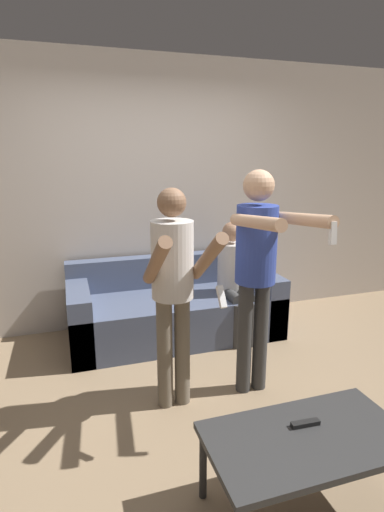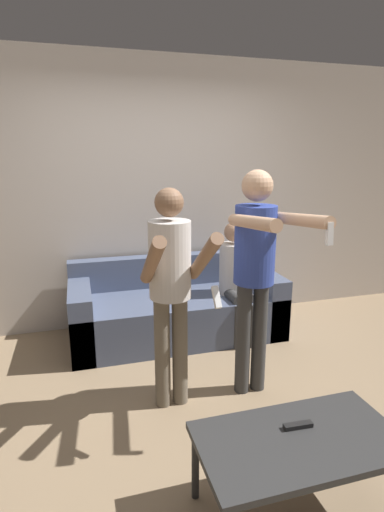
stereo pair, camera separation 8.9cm
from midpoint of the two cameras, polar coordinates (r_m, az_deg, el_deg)
name	(u,v)px [view 2 (the right image)]	position (r m, az deg, el deg)	size (l,w,h in m)	color
ground_plane	(204,413)	(3.00, 2.66, -21.56)	(14.00, 14.00, 0.00)	#937A5B
wall_back	(153,195)	(4.15, -4.98, 8.64)	(6.40, 0.06, 2.70)	beige
couch	(176,309)	(3.99, -1.63, -7.59)	(2.02, 0.85, 0.75)	#4C5670
person_standing_left	(171,280)	(2.67, -2.06, -3.44)	(0.40, 0.67, 1.56)	#6B6051
person_standing_right	(256,260)	(2.84, 10.03, -0.62)	(0.41, 0.77, 1.66)	#383838
person_seated	(236,277)	(3.87, 6.92, -3.02)	(0.27, 0.51, 1.14)	#383838
coffee_table	(300,446)	(2.21, 16.38, -24.55)	(1.00, 0.54, 0.44)	#2D2D2D
remote_on_table	(298,426)	(2.23, 16.10, -22.25)	(0.15, 0.04, 0.02)	black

